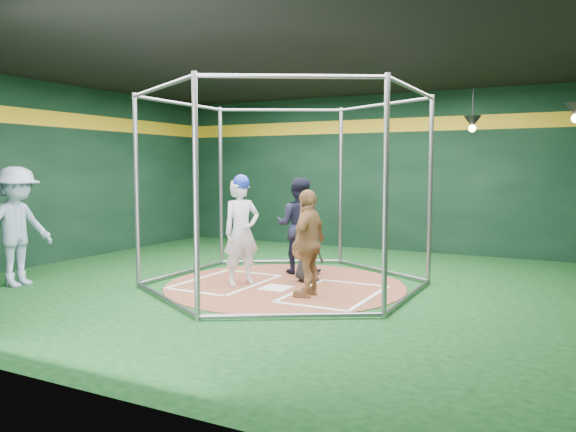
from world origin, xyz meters
The scene contains 13 objects.
room_shell centered at (0.00, 0.01, 1.75)m, with size 10.10×9.10×3.53m.
clay_disc centered at (0.00, 0.00, 0.01)m, with size 3.80×3.80×0.01m, color brown.
home_plate centered at (0.00, -0.30, 0.02)m, with size 0.43×0.43×0.01m, color white.
batter_box_left centered at (-0.95, -0.25, 0.02)m, with size 1.17×1.77×0.01m.
batter_box_right centered at (0.95, -0.25, 0.02)m, with size 1.17×1.77×0.01m.
batting_cage centered at (0.00, 0.00, 1.50)m, with size 4.05×4.67×3.00m.
pendant_lamp_near centered at (2.20, 3.60, 2.74)m, with size 0.34×0.34×0.90m.
pendant_lamp_far centered at (4.00, 2.00, 2.74)m, with size 0.34×0.34×0.90m.
batter_figure centered at (-0.63, -0.29, 0.88)m, with size 0.66×0.73×1.75m.
visitor_leopard centered at (0.66, -0.53, 0.78)m, with size 0.90×0.38×1.54m, color tan.
catcher_figure centered at (0.21, 0.36, 0.55)m, with size 0.60×0.63×1.08m.
umpire centered at (-0.26, 1.00, 0.85)m, with size 0.82×0.64×1.68m, color black.
bystander_blue centered at (-3.75, -1.94, 0.94)m, with size 1.22×0.70×1.88m, color #94A9C4.
Camera 1 is at (4.08, -7.76, 1.87)m, focal length 35.00 mm.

